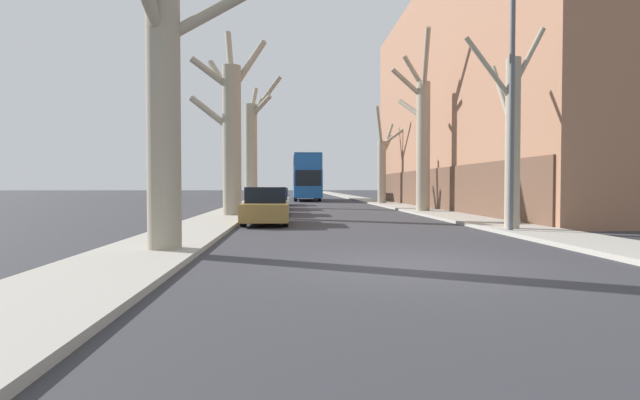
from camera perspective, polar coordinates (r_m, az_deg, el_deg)
ground_plane at (r=9.51m, az=10.26°, el=-7.32°), size 300.00×300.00×0.00m
sidewalk_left at (r=59.22m, az=-6.41°, el=0.28°), size 2.25×120.00×0.12m
sidewalk_right at (r=59.62m, az=3.81°, el=0.29°), size 2.25×120.00×0.12m
building_facade_right at (r=34.84m, az=20.06°, el=11.22°), size 10.08×32.12×14.68m
street_tree_left_0 at (r=11.38m, az=-17.70°, el=14.15°), size 4.89×3.28×8.69m
street_tree_left_1 at (r=23.77m, az=-10.16°, el=7.91°), size 3.71×2.04×8.95m
street_tree_left_2 at (r=34.74m, az=-7.75°, el=5.87°), size 2.61×2.40×8.89m
street_tree_right_0 at (r=17.07m, az=21.05°, el=6.87°), size 2.58×1.90×6.44m
street_tree_right_1 at (r=27.69m, az=11.60°, el=6.99°), size 2.17×3.80×9.42m
street_tree_right_2 at (r=39.33m, az=7.27°, el=4.10°), size 3.72×3.24×7.44m
double_decker_bus at (r=49.88m, az=-1.58°, el=2.85°), size 2.58×11.53×4.43m
parked_car_0 at (r=19.26m, az=-6.16°, el=-0.76°), size 1.72×4.14×1.42m
parked_car_1 at (r=25.46m, az=-5.50°, el=-0.23°), size 1.74×4.42×1.36m
parked_car_2 at (r=31.08m, az=-5.13°, el=0.10°), size 1.72×4.18×1.34m
parked_car_3 at (r=37.68m, az=-4.84°, el=0.37°), size 1.71×4.57×1.33m
lamp_post at (r=16.50m, az=20.75°, el=11.50°), size 1.40×0.20×7.74m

